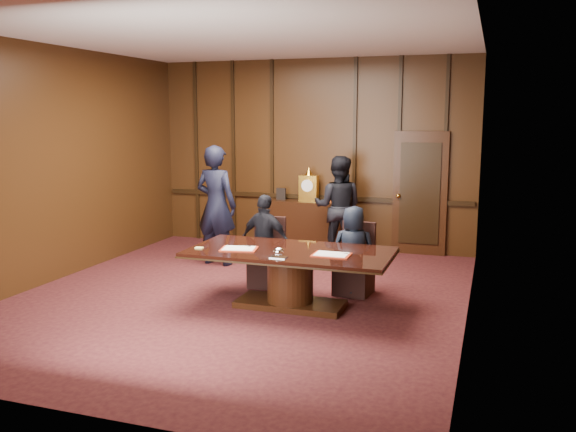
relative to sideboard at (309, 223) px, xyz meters
The scene contains 13 objects.
room 3.36m from the sideboard, 88.80° to the right, with size 7.00×7.04×3.50m.
sideboard is the anchor object (origin of this frame).
conference_table 3.53m from the sideboard, 77.02° to the right, with size 2.62×1.32×0.76m.
folder_left 3.63m from the sideboard, 87.62° to the right, with size 0.52×0.42×0.02m.
folder_right 3.83m from the sideboard, 68.94° to the right, with size 0.46×0.33×0.02m.
inkstand 3.99m from the sideboard, 78.48° to the right, with size 0.20×0.14×0.12m.
notepad 3.76m from the sideboard, 95.54° to the right, with size 0.10×0.07×0.01m, color #E8DB71.
chair_left 2.58m from the sideboard, 86.86° to the right, with size 0.53×0.53×0.99m.
chair_right 2.95m from the sideboard, 60.60° to the right, with size 0.53×0.53×0.99m.
signatory_left 2.66m from the sideboard, 86.88° to the right, with size 0.79×0.33×1.35m, color black.
signatory_right 3.02m from the sideboard, 61.36° to the right, with size 0.61×0.40×1.25m, color black.
witness_left 2.04m from the sideboard, 124.27° to the right, with size 0.73×0.48×1.99m, color black.
witness_right 0.92m from the sideboard, 34.91° to the right, with size 0.87×0.68×1.78m, color black.
Camera 1 is at (3.23, -7.45, 2.48)m, focal length 38.00 mm.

